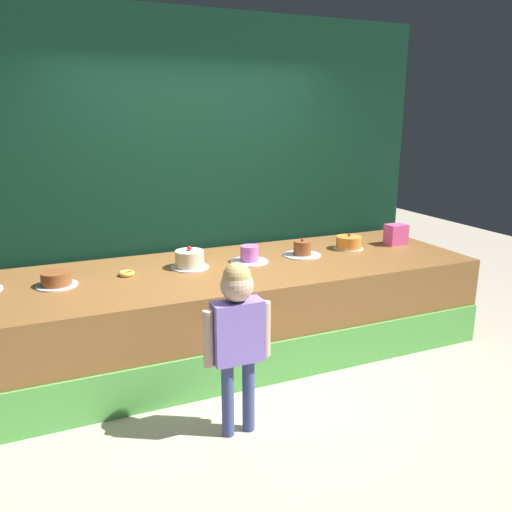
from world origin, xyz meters
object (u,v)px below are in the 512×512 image
object	(u,v)px
donut	(127,273)
cake_far_right	(349,243)
cake_right	(302,250)
cake_center_right	(249,255)
cake_center_left	(190,260)
pink_box	(396,234)
cake_left	(56,279)
child_figure	(237,326)

from	to	relation	value
donut	cake_far_right	world-z (taller)	cake_far_right
cake_right	cake_far_right	size ratio (longest dim) A/B	1.21
cake_center_right	cake_center_left	bearing A→B (deg)	176.09
pink_box	cake_left	bearing A→B (deg)	-179.24
pink_box	cake_center_right	xyz separation A→B (m)	(-1.57, -0.01, -0.04)
child_figure	donut	distance (m)	1.33
donut	cake_far_right	xyz separation A→B (m)	(2.09, 0.03, 0.04)
cake_center_left	cake_center_right	distance (m)	0.52
child_figure	cake_far_right	xyz separation A→B (m)	(1.64, 1.28, 0.08)
cake_right	cake_far_right	distance (m)	0.52
cake_left	cake_center_left	distance (m)	1.05
pink_box	donut	world-z (taller)	pink_box
cake_far_right	cake_center_left	bearing A→B (deg)	-179.53
cake_right	cake_center_left	bearing A→B (deg)	178.44
child_figure	cake_left	world-z (taller)	child_figure
child_figure	cake_center_right	bearing A→B (deg)	64.25
cake_far_right	cake_right	bearing A→B (deg)	-175.47
pink_box	cake_center_left	distance (m)	2.09
pink_box	cake_center_right	distance (m)	1.57
child_figure	cake_center_left	xyz separation A→B (m)	(0.07, 1.26, 0.09)
cake_center_left	cake_far_right	distance (m)	1.57
pink_box	donut	distance (m)	2.61
pink_box	cake_far_right	bearing A→B (deg)	176.18
cake_center_right	child_figure	bearing A→B (deg)	-115.75
donut	cake_center_left	distance (m)	0.53
cake_right	cake_far_right	xyz separation A→B (m)	(0.52, 0.04, 0.00)
cake_left	cake_far_right	bearing A→B (deg)	1.68
cake_center_right	cake_far_right	world-z (taller)	cake_far_right
child_figure	cake_right	size ratio (longest dim) A/B	3.35
cake_left	cake_far_right	world-z (taller)	cake_far_right
cake_left	cake_right	bearing A→B (deg)	0.97
cake_center_left	cake_right	xyz separation A→B (m)	(1.04, -0.03, -0.02)
child_figure	cake_center_right	distance (m)	1.36
cake_right	cake_left	bearing A→B (deg)	-179.03
donut	child_figure	bearing A→B (deg)	-70.10
cake_right	cake_far_right	bearing A→B (deg)	4.53
cake_center_right	cake_right	xyz separation A→B (m)	(0.52, 0.01, -0.00)
child_figure	pink_box	xyz separation A→B (m)	(2.16, 1.24, 0.12)
cake_center_right	cake_left	bearing A→B (deg)	-178.97
cake_center_left	pink_box	bearing A→B (deg)	-0.60
child_figure	cake_right	world-z (taller)	child_figure
cake_center_left	cake_left	bearing A→B (deg)	-176.51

